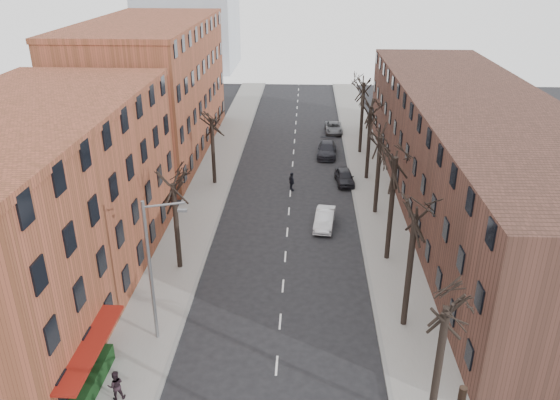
# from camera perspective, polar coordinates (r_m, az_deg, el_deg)

# --- Properties ---
(sidewalk_left) EXTENTS (4.00, 90.00, 0.15)m
(sidewalk_left) POSITION_cam_1_polar(r_m,az_deg,el_deg) (55.70, -7.07, 2.16)
(sidewalk_left) COLOR gray
(sidewalk_left) RESTS_ON ground
(sidewalk_right) EXTENTS (4.00, 90.00, 0.15)m
(sidewalk_right) POSITION_cam_1_polar(r_m,az_deg,el_deg) (55.31, 9.50, 1.84)
(sidewalk_right) COLOR gray
(sidewalk_right) RESTS_ON ground
(building_left_near) EXTENTS (12.00, 26.00, 12.00)m
(building_left_near) POSITION_cam_1_polar(r_m,az_deg,el_deg) (38.37, -24.36, -0.83)
(building_left_near) COLOR brown
(building_left_near) RESTS_ON ground
(building_left_far) EXTENTS (12.00, 28.00, 14.00)m
(building_left_far) POSITION_cam_1_polar(r_m,az_deg,el_deg) (63.81, -13.30, 11.09)
(building_left_far) COLOR brown
(building_left_far) RESTS_ON ground
(building_right) EXTENTS (12.00, 50.00, 10.00)m
(building_right) POSITION_cam_1_polar(r_m,az_deg,el_deg) (50.65, 19.52, 4.59)
(building_right) COLOR #4C2D23
(building_right) RESTS_ON ground
(awning_left) EXTENTS (1.20, 7.00, 0.15)m
(awning_left) POSITION_cam_1_polar(r_m,az_deg,el_deg) (32.06, -18.49, -17.91)
(awning_left) COLOR maroon
(awning_left) RESTS_ON ground
(hedge) EXTENTS (0.80, 6.00, 1.00)m
(hedge) POSITION_cam_1_polar(r_m,az_deg,el_deg) (31.00, -19.48, -18.19)
(hedge) COLOR #123414
(hedge) RESTS_ON sidewalk_left
(tree_right_b) EXTENTS (5.20, 5.20, 10.80)m
(tree_right_b) POSITION_cam_1_polar(r_m,az_deg,el_deg) (35.34, 12.73, -12.64)
(tree_right_b) COLOR black
(tree_right_b) RESTS_ON ground
(tree_right_c) EXTENTS (5.20, 5.20, 11.60)m
(tree_right_c) POSITION_cam_1_polar(r_m,az_deg,el_deg) (41.93, 11.05, -6.09)
(tree_right_c) COLOR black
(tree_right_c) RESTS_ON ground
(tree_right_d) EXTENTS (5.20, 5.20, 10.00)m
(tree_right_d) POSITION_cam_1_polar(r_m,az_deg,el_deg) (48.94, 9.87, -1.36)
(tree_right_d) COLOR black
(tree_right_d) RESTS_ON ground
(tree_right_e) EXTENTS (5.20, 5.20, 10.80)m
(tree_right_e) POSITION_cam_1_polar(r_m,az_deg,el_deg) (56.21, 8.99, 2.17)
(tree_right_e) COLOR black
(tree_right_e) RESTS_ON ground
(tree_right_f) EXTENTS (5.20, 5.20, 11.60)m
(tree_right_f) POSITION_cam_1_polar(r_m,az_deg,el_deg) (63.66, 8.31, 4.88)
(tree_right_f) COLOR black
(tree_right_f) RESTS_ON ground
(tree_left_a) EXTENTS (5.20, 5.20, 9.50)m
(tree_left_a) POSITION_cam_1_polar(r_m,az_deg,el_deg) (40.74, -10.38, -7.00)
(tree_left_a) COLOR black
(tree_left_a) RESTS_ON ground
(tree_left_b) EXTENTS (5.20, 5.20, 9.50)m
(tree_left_b) POSITION_cam_1_polar(r_m,az_deg,el_deg) (54.75, -6.82, 1.69)
(tree_left_b) COLOR black
(tree_left_b) RESTS_ON ground
(streetlight) EXTENTS (2.45, 0.22, 9.03)m
(streetlight) POSITION_cam_1_polar(r_m,az_deg,el_deg) (31.44, -13.16, -6.75)
(streetlight) COLOR slate
(streetlight) RESTS_ON ground
(silver_sedan) EXTENTS (2.02, 4.48, 1.43)m
(silver_sedan) POSITION_cam_1_polar(r_m,az_deg,el_deg) (45.73, 4.69, -1.97)
(silver_sedan) COLOR silver
(silver_sedan) RESTS_ON ground
(parked_car_near) EXTENTS (2.04, 4.31, 1.42)m
(parked_car_near) POSITION_cam_1_polar(r_m,az_deg,el_deg) (54.60, 6.76, 2.43)
(parked_car_near) COLOR black
(parked_car_near) RESTS_ON ground
(parked_car_mid) EXTENTS (2.45, 5.30, 1.50)m
(parked_car_mid) POSITION_cam_1_polar(r_m,az_deg,el_deg) (62.13, 4.93, 5.29)
(parked_car_mid) COLOR black
(parked_car_mid) RESTS_ON ground
(parked_car_far) EXTENTS (2.21, 4.64, 1.28)m
(parked_car_far) POSITION_cam_1_polar(r_m,az_deg,el_deg) (70.67, 5.61, 7.53)
(parked_car_far) COLOR #53565A
(parked_car_far) RESTS_ON ground
(pedestrian_b) EXTENTS (0.99, 0.89, 1.68)m
(pedestrian_b) POSITION_cam_1_polar(r_m,az_deg,el_deg) (30.30, -16.80, -18.04)
(pedestrian_b) COLOR black
(pedestrian_b) RESTS_ON sidewalk_left
(pedestrian_crossing) EXTENTS (0.87, 1.18, 1.86)m
(pedestrian_crossing) POSITION_cam_1_polar(r_m,az_deg,el_deg) (52.47, 1.23, 1.94)
(pedestrian_crossing) COLOR black
(pedestrian_crossing) RESTS_ON ground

